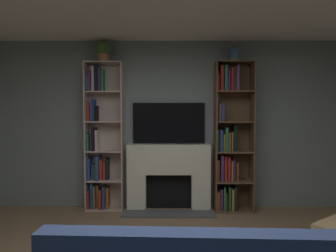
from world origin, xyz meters
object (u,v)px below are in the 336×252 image
at_px(tv, 169,123).
at_px(vase_with_flowers, 234,55).
at_px(bookshelf_left, 101,141).
at_px(potted_plant, 103,51).
at_px(bookshelf_right, 229,140).
at_px(fireplace, 169,175).

distance_m(tv, vase_with_flowers, 1.45).
xyz_separation_m(tv, bookshelf_left, (-1.06, -0.07, -0.28)).
distance_m(bookshelf_left, potted_plant, 1.40).
bearing_deg(tv, bookshelf_left, -176.38).
bearing_deg(tv, bookshelf_right, -6.00).
height_order(fireplace, potted_plant, potted_plant).
height_order(bookshelf_right, potted_plant, potted_plant).
bearing_deg(vase_with_flowers, bookshelf_right, 159.95).
relative_size(fireplace, bookshelf_right, 0.60).
height_order(bookshelf_left, bookshelf_right, same).
bearing_deg(fireplace, vase_with_flowers, -1.12).
bearing_deg(tv, vase_with_flowers, -6.87).
height_order(bookshelf_right, vase_with_flowers, vase_with_flowers).
distance_m(tv, potted_plant, 1.50).
bearing_deg(bookshelf_left, tv, 3.62).
xyz_separation_m(tv, bookshelf_right, (0.94, -0.10, -0.25)).
relative_size(bookshelf_left, vase_with_flowers, 7.25).
bearing_deg(bookshelf_left, vase_with_flowers, -1.48).
relative_size(tv, potted_plant, 3.54).
bearing_deg(bookshelf_right, bookshelf_left, 179.09).
distance_m(fireplace, bookshelf_left, 1.18).
relative_size(fireplace, bookshelf_left, 0.60).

